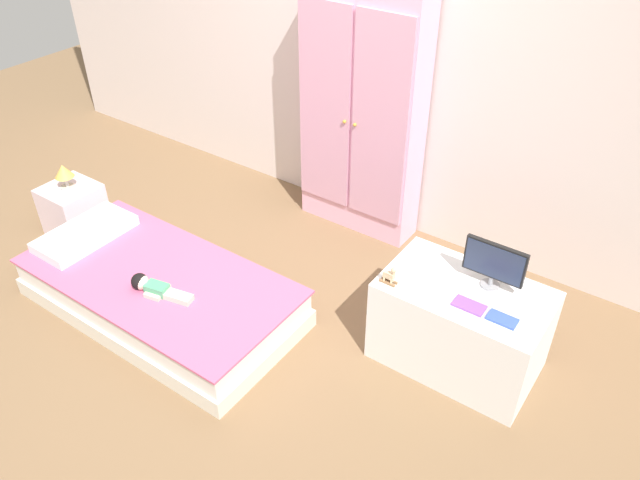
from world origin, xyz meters
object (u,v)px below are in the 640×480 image
Objects in this scene: nightstand at (74,209)px; tv_stand at (460,326)px; tv_monitor at (494,263)px; book_purple at (469,306)px; doll at (150,286)px; wardrobe at (361,115)px; book_blue at (502,319)px; table_lamp at (64,172)px; bed at (161,292)px; rocking_horse_toy at (390,275)px.

nightstand is 0.42× the size of tv_stand.
book_purple is (-0.02, -0.21, -0.15)m from tv_monitor.
book_purple is at bearing 21.49° from doll.
wardrobe is 11.75× the size of book_blue.
book_blue is (3.02, 0.29, 0.04)m from table_lamp.
bed is 1.78m from tv_stand.
tv_stand is at bearing 153.40° from book_blue.
doll is 2.44× the size of book_purple.
tv_monitor is at bearing 125.84° from book_blue.
tv_stand is at bearing 118.63° from book_purple.
tv_stand is 2.70× the size of tv_monitor.
table_lamp reaches higher than book_blue.
nightstand is 2.03× the size of table_lamp.
bed is 1.84m from book_purple.
book_blue is at bearing 15.49° from bed.
bed is 1.98× the size of tv_stand.
bed is at bearing -160.81° from rocking_horse_toy.
table_lamp is at bearing 0.00° from nightstand.
rocking_horse_toy is (1.22, 0.57, 0.27)m from doll.
tv_stand is (2.78, 0.40, 0.08)m from nightstand.
bed is 10.68× the size of book_purple.
bed is 15.35× the size of rocking_horse_toy.
book_blue reaches higher than bed.
nightstand is at bearing 163.49° from doll.
table_lamp is at bearing 168.08° from bed.
book_purple is (2.85, 0.29, 0.04)m from table_lamp.
book_blue is at bearing 6.80° from rocking_horse_toy.
tv_stand is at bearing 8.26° from table_lamp.
table_lamp is at bearing -141.55° from wardrobe.
table_lamp reaches higher than nightstand.
table_lamp is 3.03m from book_blue.
nightstand is at bearing 0.00° from table_lamp.
book_purple reaches higher than bed.
doll reaches higher than nightstand.
book_blue is at bearing 5.40° from nightstand.
nightstand is at bearing -171.74° from tv_stand.
book_purple is 0.17m from book_blue.
nightstand is 2.26× the size of book_purple.
doll is 1.38m from rocking_horse_toy.
bed is 1.45m from rocking_horse_toy.
nightstand is at bearing -174.60° from book_blue.
wardrobe reaches higher than nightstand.
wardrobe is 5.30× the size of tv_monitor.
bed is 1.01× the size of wardrobe.
wardrobe reaches higher than doll.
wardrobe is at bearing 145.53° from book_blue.
book_purple is at bearing -95.86° from tv_monitor.
wardrobe is (0.46, 1.50, 0.72)m from bed.
rocking_horse_toy is 0.59m from book_blue.
rocking_horse_toy reaches higher than book_purple.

